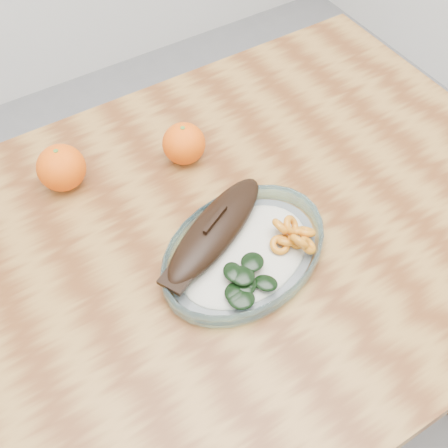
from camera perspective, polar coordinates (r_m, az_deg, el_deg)
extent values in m
plane|color=slate|center=(1.57, -0.84, -18.02)|extent=(3.00, 3.00, 0.00)
cube|color=brown|center=(0.92, -1.37, -2.44)|extent=(1.20, 0.80, 0.04)
cylinder|color=brown|center=(1.60, 9.34, 6.59)|extent=(0.06, 0.06, 0.71)
ellipsoid|color=white|center=(0.88, 2.06, -3.18)|extent=(0.59, 0.48, 0.01)
torus|color=#99DAED|center=(0.87, 2.08, -2.80)|extent=(0.62, 0.62, 0.03)
ellipsoid|color=white|center=(0.87, 2.09, -2.50)|extent=(0.53, 0.42, 0.02)
ellipsoid|color=black|center=(0.86, -0.90, 0.12)|extent=(0.25, 0.17, 0.04)
ellipsoid|color=black|center=(0.87, -0.89, -0.17)|extent=(0.21, 0.14, 0.02)
cube|color=black|center=(0.81, -4.87, -4.84)|extent=(0.06, 0.06, 0.01)
cube|color=black|center=(0.85, -0.91, 0.89)|extent=(0.06, 0.03, 0.02)
torus|color=#BB550D|center=(0.88, 8.41, -0.13)|extent=(0.05, 0.04, 0.03)
torus|color=#BB550D|center=(0.87, 7.58, -0.85)|extent=(0.04, 0.03, 0.03)
torus|color=#BB550D|center=(0.86, 8.61, -1.54)|extent=(0.04, 0.04, 0.03)
torus|color=#BB550D|center=(0.87, 6.35, -1.03)|extent=(0.04, 0.05, 0.03)
torus|color=#BB550D|center=(0.86, 5.78, -1.49)|extent=(0.04, 0.04, 0.03)
torus|color=#BB550D|center=(0.86, 5.86, 0.40)|extent=(0.03, 0.04, 0.03)
torus|color=#BB550D|center=(0.87, 6.92, 0.52)|extent=(0.04, 0.04, 0.04)
torus|color=#BB550D|center=(0.85, 7.74, -1.17)|extent=(0.03, 0.04, 0.04)
ellipsoid|color=black|center=(0.82, 4.34, -5.41)|extent=(0.04, 0.05, 0.01)
ellipsoid|color=black|center=(0.82, 2.00, -5.78)|extent=(0.05, 0.05, 0.01)
ellipsoid|color=black|center=(0.81, 1.17, -6.40)|extent=(0.05, 0.05, 0.01)
ellipsoid|color=black|center=(0.81, 1.46, -6.80)|extent=(0.05, 0.05, 0.01)
ellipsoid|color=black|center=(0.82, 2.23, -5.55)|extent=(0.04, 0.04, 0.01)
ellipsoid|color=black|center=(0.80, 1.82, -7.05)|extent=(0.05, 0.05, 0.01)
ellipsoid|color=black|center=(0.81, 1.96, -4.67)|extent=(0.04, 0.04, 0.01)
ellipsoid|color=black|center=(0.82, 0.94, -4.29)|extent=(0.04, 0.04, 0.01)
ellipsoid|color=black|center=(0.83, 2.94, -3.25)|extent=(0.05, 0.05, 0.01)
sphere|color=#F04304|center=(0.99, -16.20, 5.51)|extent=(0.08, 0.08, 0.08)
sphere|color=#F04304|center=(1.00, -4.10, 8.15)|extent=(0.08, 0.08, 0.08)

